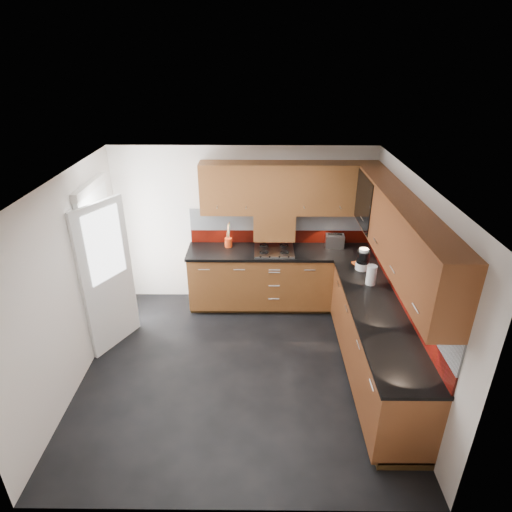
{
  "coord_description": "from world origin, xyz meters",
  "views": [
    {
      "loc": [
        0.24,
        -4.16,
        3.61
      ],
      "look_at": [
        0.19,
        0.65,
        1.26
      ],
      "focal_mm": 30.0,
      "sensor_mm": 36.0,
      "label": 1
    }
  ],
  "objects_px": {
    "food_processor": "(363,260)",
    "gas_hob": "(274,250)",
    "utensil_pot": "(228,241)",
    "toaster": "(335,241)"
  },
  "relations": [
    {
      "from": "food_processor",
      "to": "gas_hob",
      "type": "bearing_deg",
      "value": 154.85
    },
    {
      "from": "utensil_pot",
      "to": "toaster",
      "type": "relative_size",
      "value": 1.4
    },
    {
      "from": "utensil_pot",
      "to": "toaster",
      "type": "distance_m",
      "value": 1.58
    },
    {
      "from": "gas_hob",
      "to": "food_processor",
      "type": "xyz_separation_m",
      "value": [
        1.16,
        -0.54,
        0.12
      ]
    },
    {
      "from": "utensil_pot",
      "to": "toaster",
      "type": "bearing_deg",
      "value": 0.51
    },
    {
      "from": "toaster",
      "to": "food_processor",
      "type": "xyz_separation_m",
      "value": [
        0.26,
        -0.71,
        0.04
      ]
    },
    {
      "from": "utensil_pot",
      "to": "food_processor",
      "type": "xyz_separation_m",
      "value": [
        1.84,
        -0.7,
        0.05
      ]
    },
    {
      "from": "utensil_pot",
      "to": "food_processor",
      "type": "distance_m",
      "value": 1.97
    },
    {
      "from": "gas_hob",
      "to": "toaster",
      "type": "height_order",
      "value": "toaster"
    },
    {
      "from": "utensil_pot",
      "to": "toaster",
      "type": "height_order",
      "value": "utensil_pot"
    }
  ]
}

